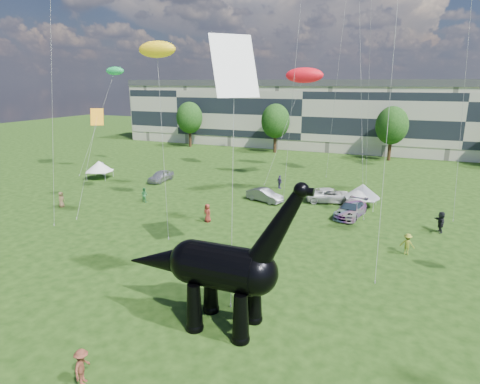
% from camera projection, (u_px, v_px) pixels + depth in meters
% --- Properties ---
extents(ground, '(220.00, 220.00, 0.00)m').
position_uv_depth(ground, '(184.00, 309.00, 23.03)').
color(ground, '#16330C').
rests_on(ground, ground).
extents(terrace_row, '(78.00, 11.00, 12.00)m').
position_uv_depth(terrace_row, '(309.00, 117.00, 79.48)').
color(terrace_row, beige).
rests_on(terrace_row, ground).
extents(tree_far_left, '(5.20, 5.20, 9.44)m').
position_uv_depth(tree_far_left, '(189.00, 115.00, 79.73)').
color(tree_far_left, '#382314').
rests_on(tree_far_left, ground).
extents(tree_mid_left, '(5.20, 5.20, 9.44)m').
position_uv_depth(tree_mid_left, '(275.00, 118.00, 72.93)').
color(tree_mid_left, '#382314').
rests_on(tree_mid_left, ground).
extents(tree_mid_right, '(5.20, 5.20, 9.44)m').
position_uv_depth(tree_mid_right, '(392.00, 122.00, 65.38)').
color(tree_mid_right, '#382314').
rests_on(tree_mid_right, ground).
extents(dinosaur_sculpture, '(10.48, 2.90, 8.61)m').
position_uv_depth(dinosaur_sculpture, '(216.00, 268.00, 20.86)').
color(dinosaur_sculpture, black).
rests_on(dinosaur_sculpture, ground).
extents(car_silver, '(1.77, 4.33, 1.47)m').
position_uv_depth(car_silver, '(161.00, 176.00, 52.59)').
color(car_silver, silver).
rests_on(car_silver, ground).
extents(car_grey, '(4.48, 2.74, 1.39)m').
position_uv_depth(car_grey, '(265.00, 195.00, 43.75)').
color(car_grey, slate).
rests_on(car_grey, ground).
extents(car_white, '(5.85, 3.96, 1.49)m').
position_uv_depth(car_white, '(331.00, 195.00, 43.51)').
color(car_white, white).
rests_on(car_white, ground).
extents(car_dark, '(2.99, 5.42, 1.49)m').
position_uv_depth(car_dark, '(351.00, 209.00, 38.76)').
color(car_dark, '#595960').
rests_on(car_dark, ground).
extents(gazebo_near, '(3.63, 3.63, 2.48)m').
position_uv_depth(gazebo_near, '(363.00, 191.00, 41.53)').
color(gazebo_near, silver).
rests_on(gazebo_near, ground).
extents(gazebo_left, '(4.36, 4.36, 2.43)m').
position_uv_depth(gazebo_left, '(99.00, 166.00, 53.92)').
color(gazebo_left, white).
rests_on(gazebo_left, ground).
extents(visitors, '(52.56, 41.23, 1.90)m').
position_uv_depth(visitors, '(257.00, 212.00, 37.45)').
color(visitors, '#336980').
rests_on(visitors, ground).
extents(kites, '(63.13, 42.48, 30.47)m').
position_uv_depth(kites, '(279.00, 54.00, 45.21)').
color(kites, red).
rests_on(kites, ground).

